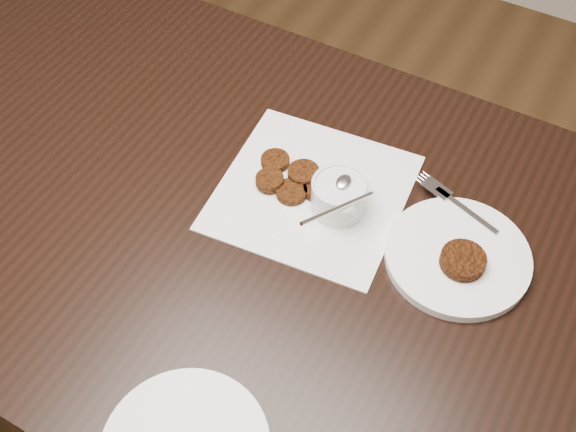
% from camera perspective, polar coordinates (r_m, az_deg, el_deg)
% --- Properties ---
extents(table, '(1.37, 0.88, 0.75)m').
position_cam_1_polar(table, '(1.47, -4.60, -8.10)').
color(table, black).
rests_on(table, floor).
extents(napkin, '(0.32, 0.32, 0.00)m').
position_cam_1_polar(napkin, '(1.17, 1.93, 1.89)').
color(napkin, white).
rests_on(napkin, table).
extents(sauce_ramekin, '(0.15, 0.15, 0.12)m').
position_cam_1_polar(sauce_ramekin, '(1.10, 4.14, 2.65)').
color(sauce_ramekin, silver).
rests_on(sauce_ramekin, napkin).
extents(patty_cluster, '(0.20, 0.20, 0.02)m').
position_cam_1_polar(patty_cluster, '(1.17, 0.22, 2.83)').
color(patty_cluster, '#5D2A0C').
rests_on(patty_cluster, napkin).
extents(plate_with_patty, '(0.28, 0.28, 0.03)m').
position_cam_1_polar(plate_with_patty, '(1.11, 13.42, -2.91)').
color(plate_with_patty, white).
rests_on(plate_with_patty, table).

